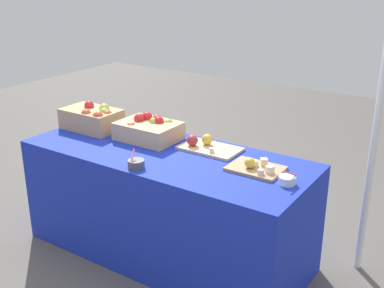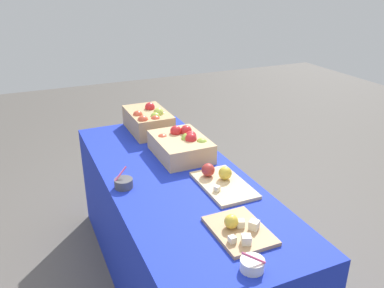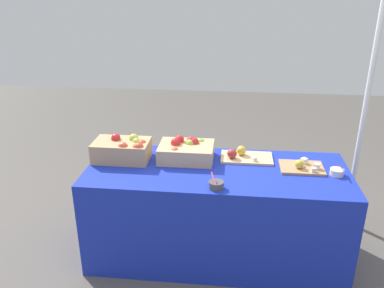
# 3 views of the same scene
# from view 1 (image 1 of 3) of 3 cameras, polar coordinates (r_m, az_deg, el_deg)

# --- Properties ---
(ground_plane) EXTENTS (10.00, 10.00, 0.00)m
(ground_plane) POSITION_cam_1_polar(r_m,az_deg,el_deg) (3.43, -2.90, -12.57)
(ground_plane) COLOR #56514C
(table) EXTENTS (1.90, 0.76, 0.74)m
(table) POSITION_cam_1_polar(r_m,az_deg,el_deg) (3.25, -3.01, -7.08)
(table) COLOR #192DB7
(table) RESTS_ON ground_plane
(apple_crate_left) EXTENTS (0.42, 0.26, 0.19)m
(apple_crate_left) POSITION_cam_1_polar(r_m,az_deg,el_deg) (3.57, -11.63, 3.01)
(apple_crate_left) COLOR tan
(apple_crate_left) RESTS_ON table
(apple_crate_middle) EXTENTS (0.41, 0.30, 0.17)m
(apple_crate_middle) POSITION_cam_1_polar(r_m,az_deg,el_deg) (3.31, -5.11, 1.72)
(apple_crate_middle) COLOR tan
(apple_crate_middle) RESTS_ON table
(cutting_board_front) EXTENTS (0.31, 0.23, 0.08)m
(cutting_board_front) POSITION_cam_1_polar(r_m,az_deg,el_deg) (2.84, 7.51, -2.76)
(cutting_board_front) COLOR tan
(cutting_board_front) RESTS_ON table
(cutting_board_back) EXTENTS (0.39, 0.23, 0.09)m
(cutting_board_back) POSITION_cam_1_polar(r_m,az_deg,el_deg) (3.13, 1.74, -0.21)
(cutting_board_back) COLOR #D1B284
(cutting_board_back) RESTS_ON table
(sample_bowl_near) EXTENTS (0.10, 0.10, 0.10)m
(sample_bowl_near) POSITION_cam_1_polar(r_m,az_deg,el_deg) (2.69, 11.17, -4.19)
(sample_bowl_near) COLOR silver
(sample_bowl_near) RESTS_ON table
(sample_bowl_mid) EXTENTS (0.10, 0.10, 0.11)m
(sample_bowl_mid) POSITION_cam_1_polar(r_m,az_deg,el_deg) (2.86, -6.61, -2.33)
(sample_bowl_mid) COLOR #4C4C51
(sample_bowl_mid) RESTS_ON table
(tent_pole) EXTENTS (0.04, 0.04, 2.28)m
(tent_pole) POSITION_cam_1_polar(r_m,az_deg,el_deg) (3.00, 21.34, 4.96)
(tent_pole) COLOR white
(tent_pole) RESTS_ON ground_plane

